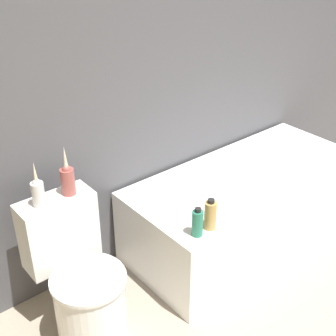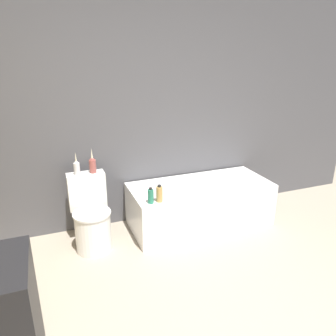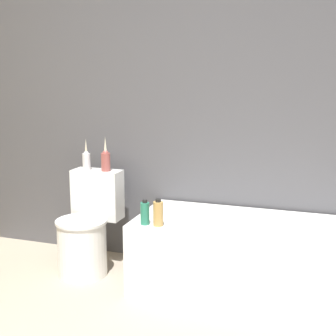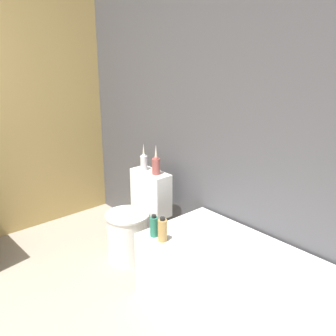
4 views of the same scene
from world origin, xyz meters
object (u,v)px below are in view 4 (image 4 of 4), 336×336
at_px(toilet, 135,222).
at_px(shampoo_bottle_tall, 154,226).
at_px(bathtub, 252,294).
at_px(vase_silver, 156,164).
at_px(shampoo_bottle_short, 163,230).
at_px(vase_gold, 144,161).

height_order(toilet, shampoo_bottle_tall, toilet).
bearing_deg(bathtub, shampoo_bottle_tall, -158.77).
bearing_deg(toilet, vase_silver, 65.67).
relative_size(vase_silver, shampoo_bottle_short, 1.46).
bearing_deg(vase_gold, toilet, -64.88).
distance_m(vase_gold, shampoo_bottle_tall, 0.81).
distance_m(bathtub, vase_silver, 1.31).
height_order(vase_silver, shampoo_bottle_tall, vase_silver).
bearing_deg(shampoo_bottle_short, vase_gold, 150.74).
relative_size(vase_gold, shampoo_bottle_tall, 1.45).
bearing_deg(vase_gold, shampoo_bottle_short, -29.26).
relative_size(bathtub, vase_silver, 6.12).
height_order(toilet, vase_silver, vase_silver).
distance_m(vase_gold, vase_silver, 0.16).
height_order(shampoo_bottle_tall, shampoo_bottle_short, shampoo_bottle_short).
distance_m(toilet, vase_gold, 0.54).
bearing_deg(vase_gold, bathtub, -6.38).
bearing_deg(vase_silver, shampoo_bottle_short, -36.02).
bearing_deg(shampoo_bottle_short, toilet, 159.78).
relative_size(bathtub, shampoo_bottle_tall, 9.71).
xyz_separation_m(vase_gold, vase_silver, (0.16, 0.01, 0.01)).
xyz_separation_m(bathtub, toilet, (-1.25, -0.02, 0.06)).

